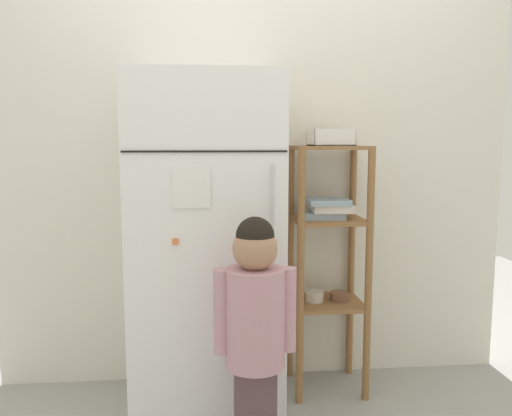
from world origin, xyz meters
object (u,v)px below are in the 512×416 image
child_standing (255,317)px  pantry_shelf_unit (328,242)px  fruit_bin (329,139)px  refrigerator (206,245)px

child_standing → pantry_shelf_unit: pantry_shelf_unit is taller
pantry_shelf_unit → fruit_bin: fruit_bin is taller
refrigerator → pantry_shelf_unit: 0.62m
pantry_shelf_unit → fruit_bin: 0.51m
pantry_shelf_unit → fruit_bin: bearing=104.5°
child_standing → refrigerator: bearing=110.7°
fruit_bin → pantry_shelf_unit: bearing=-75.5°
child_standing → pantry_shelf_unit: (0.43, 0.61, 0.17)m
child_standing → pantry_shelf_unit: size_ratio=0.79×
child_standing → pantry_shelf_unit: 0.76m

